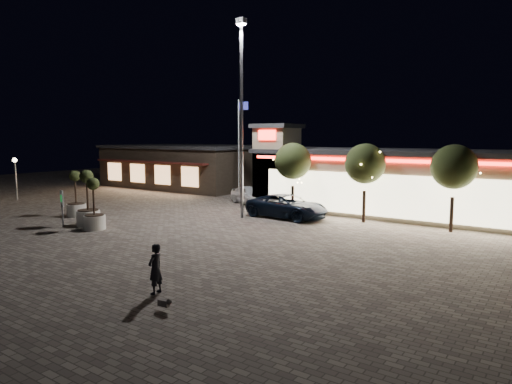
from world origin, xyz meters
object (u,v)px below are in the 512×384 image
Objects in this scene: white_sedan at (250,195)px; valet_sign at (62,201)px; planter_left at (76,202)px; planter_mid at (88,208)px; pedestrian at (155,269)px; pickup_truck at (287,206)px.

white_sedan is 1.95× the size of valet_sign.
planter_mid is at bearing -23.33° from planter_left.
valet_sign is at bearing -167.38° from white_sedan.
planter_left is (-15.32, 7.30, 0.09)m from pedestrian.
pedestrian is (9.23, -18.27, 0.13)m from white_sedan.
pedestrian is at bearing -125.77° from white_sedan.
pedestrian is 0.51× the size of planter_mid.
planter_mid is 1.53× the size of valet_sign.
pedestrian is 13.37m from planter_mid.
planter_left is 1.41× the size of valet_sign.
planter_left is at bearing -124.58° from pedestrian.
white_sedan is 2.48× the size of pedestrian.
planter_mid is at bearing -165.19° from white_sedan.
white_sedan is at bearing 61.00° from planter_left.
planter_mid is (3.31, -1.43, 0.08)m from planter_left.
white_sedan is at bearing 60.60° from pickup_truck.
white_sedan is (-5.46, 3.52, -0.04)m from pickup_truck.
pedestrian is 16.97m from planter_left.
valet_sign is at bearing -125.35° from planter_mid.
valet_sign is (2.51, -2.55, 0.56)m from planter_left.
pedestrian is at bearing -20.31° from valet_sign.
white_sedan is at bearing 77.38° from planter_mid.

